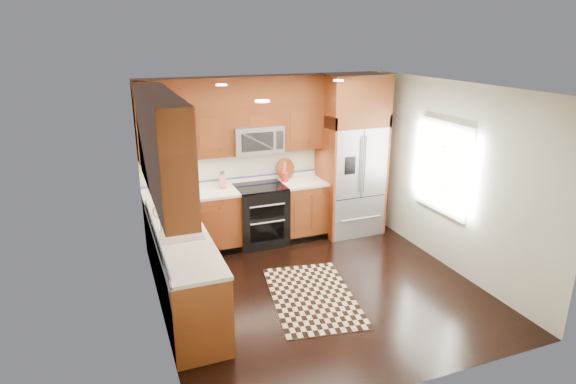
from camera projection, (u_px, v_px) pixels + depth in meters
name	position (u px, v px, depth m)	size (l,w,h in m)	color
ground	(319.00, 288.00, 6.33)	(4.00, 4.00, 0.00)	black
wall_back	(268.00, 158.00, 7.69)	(4.00, 0.02, 2.60)	silver
wall_left	(154.00, 216.00, 5.24)	(0.02, 4.00, 2.60)	silver
wall_right	(453.00, 178.00, 6.61)	(0.02, 4.00, 2.60)	silver
window	(443.00, 168.00, 6.75)	(0.04, 1.10, 1.30)	white
base_cabinets	(210.00, 244.00, 6.56)	(2.85, 3.00, 0.90)	brown
countertop	(217.00, 208.00, 6.57)	(2.86, 3.01, 0.04)	silver
upper_cabinets	(207.00, 127.00, 6.26)	(2.85, 3.00, 1.15)	brown
range	(261.00, 215.00, 7.58)	(0.76, 0.67, 0.95)	black
microwave	(257.00, 139.00, 7.32)	(0.76, 0.40, 0.42)	#B2B2B7
refrigerator	(351.00, 155.00, 7.81)	(0.98, 0.75, 2.60)	#B2B2B7
sink_faucet	(178.00, 231.00, 5.63)	(0.54, 0.44, 0.37)	#B2B2B7
rug	(312.00, 296.00, 6.12)	(1.01, 1.68, 0.01)	black
knife_block	(223.00, 181.00, 7.36)	(0.11, 0.14, 0.26)	#B87859
utensil_crock	(285.00, 175.00, 7.65)	(0.11, 0.11, 0.31)	#A52314
cutting_board	(285.00, 178.00, 7.84)	(0.33, 0.33, 0.02)	brown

